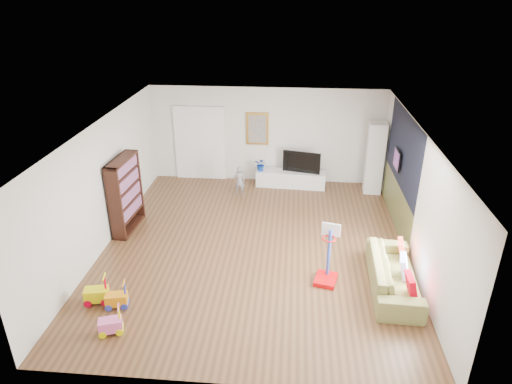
# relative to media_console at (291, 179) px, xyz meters

# --- Properties ---
(floor) EXTENTS (6.50, 7.50, 0.00)m
(floor) POSITION_rel_media_console_xyz_m (-0.73, -3.36, -0.23)
(floor) COLOR brown
(floor) RESTS_ON ground
(ceiling) EXTENTS (6.50, 7.50, 0.00)m
(ceiling) POSITION_rel_media_console_xyz_m (-0.73, -3.36, 2.47)
(ceiling) COLOR white
(ceiling) RESTS_ON ground
(wall_back) EXTENTS (6.50, 0.00, 2.70)m
(wall_back) POSITION_rel_media_console_xyz_m (-0.73, 0.39, 1.12)
(wall_back) COLOR silver
(wall_back) RESTS_ON ground
(wall_front) EXTENTS (6.50, 0.00, 2.70)m
(wall_front) POSITION_rel_media_console_xyz_m (-0.73, -7.11, 1.12)
(wall_front) COLOR silver
(wall_front) RESTS_ON ground
(wall_left) EXTENTS (0.00, 7.50, 2.70)m
(wall_left) POSITION_rel_media_console_xyz_m (-3.98, -3.36, 1.12)
(wall_left) COLOR white
(wall_left) RESTS_ON ground
(wall_right) EXTENTS (0.00, 7.50, 2.70)m
(wall_right) POSITION_rel_media_console_xyz_m (2.52, -3.36, 1.12)
(wall_right) COLOR silver
(wall_right) RESTS_ON ground
(navy_accent) EXTENTS (0.01, 3.20, 1.70)m
(navy_accent) POSITION_rel_media_console_xyz_m (2.51, -1.96, 1.62)
(navy_accent) COLOR black
(navy_accent) RESTS_ON wall_right
(olive_wainscot) EXTENTS (0.01, 3.20, 1.00)m
(olive_wainscot) POSITION_rel_media_console_xyz_m (2.51, -1.96, 0.27)
(olive_wainscot) COLOR brown
(olive_wainscot) RESTS_ON wall_right
(doorway) EXTENTS (1.45, 0.06, 2.10)m
(doorway) POSITION_rel_media_console_xyz_m (-2.63, 0.35, 0.82)
(doorway) COLOR white
(doorway) RESTS_ON ground
(painting_back) EXTENTS (0.62, 0.06, 0.92)m
(painting_back) POSITION_rel_media_console_xyz_m (-0.98, 0.35, 1.32)
(painting_back) COLOR gold
(painting_back) RESTS_ON wall_back
(artwork_right) EXTENTS (0.04, 0.56, 0.46)m
(artwork_right) POSITION_rel_media_console_xyz_m (2.44, -1.76, 1.32)
(artwork_right) COLOR #7F3F8C
(artwork_right) RESTS_ON wall_right
(media_console) EXTENTS (1.95, 0.60, 0.45)m
(media_console) POSITION_rel_media_console_xyz_m (0.00, 0.00, 0.00)
(media_console) COLOR silver
(media_console) RESTS_ON ground
(tall_cabinet) EXTENTS (0.48, 0.48, 1.96)m
(tall_cabinet) POSITION_rel_media_console_xyz_m (2.23, -0.17, 0.75)
(tall_cabinet) COLOR silver
(tall_cabinet) RESTS_ON ground
(bookshelf) EXTENTS (0.39, 1.21, 1.75)m
(bookshelf) POSITION_rel_media_console_xyz_m (-3.73, -2.76, 0.65)
(bookshelf) COLOR black
(bookshelf) RESTS_ON ground
(sofa) EXTENTS (0.92, 2.16, 0.62)m
(sofa) POSITION_rel_media_console_xyz_m (2.01, -4.57, 0.09)
(sofa) COLOR olive
(sofa) RESTS_ON ground
(basketball_hoop) EXTENTS (0.52, 0.58, 1.19)m
(basketball_hoop) POSITION_rel_media_console_xyz_m (0.76, -4.48, 0.37)
(basketball_hoop) COLOR red
(basketball_hoop) RESTS_ON ground
(ride_on_yellow) EXTENTS (0.46, 0.34, 0.55)m
(ride_on_yellow) POSITION_rel_media_console_xyz_m (-3.39, -5.48, 0.05)
(ride_on_yellow) COLOR #DED808
(ride_on_yellow) RESTS_ON ground
(ride_on_orange) EXTENTS (0.42, 0.31, 0.51)m
(ride_on_orange) POSITION_rel_media_console_xyz_m (-2.99, -5.56, 0.03)
(ride_on_orange) COLOR orange
(ride_on_orange) RESTS_ON ground
(ride_on_pink) EXTENTS (0.43, 0.34, 0.50)m
(ride_on_pink) POSITION_rel_media_console_xyz_m (-2.85, -6.22, 0.03)
(ride_on_pink) COLOR pink
(ride_on_pink) RESTS_ON ground
(child) EXTENTS (0.31, 0.21, 0.83)m
(child) POSITION_rel_media_console_xyz_m (-1.37, -0.73, 0.19)
(child) COLOR slate
(child) RESTS_ON ground
(tv) EXTENTS (1.05, 0.37, 0.60)m
(tv) POSITION_rel_media_console_xyz_m (0.31, 0.04, 0.53)
(tv) COLOR black
(tv) RESTS_ON media_console
(vase_plant) EXTENTS (0.41, 0.38, 0.38)m
(vase_plant) POSITION_rel_media_console_xyz_m (-0.84, -0.03, 0.41)
(vase_plant) COLOR navy
(vase_plant) RESTS_ON media_console
(pillow_left) EXTENTS (0.11, 0.40, 0.40)m
(pillow_left) POSITION_rel_media_console_xyz_m (2.18, -5.15, 0.27)
(pillow_left) COLOR #C20116
(pillow_left) RESTS_ON sofa
(pillow_center) EXTENTS (0.19, 0.42, 0.41)m
(pillow_center) POSITION_rel_media_console_xyz_m (2.18, -4.56, 0.27)
(pillow_center) COLOR silver
(pillow_center) RESTS_ON sofa
(pillow_right) EXTENTS (0.15, 0.36, 0.35)m
(pillow_right) POSITION_rel_media_console_xyz_m (2.25, -3.93, 0.27)
(pillow_right) COLOR #BA3525
(pillow_right) RESTS_ON sofa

